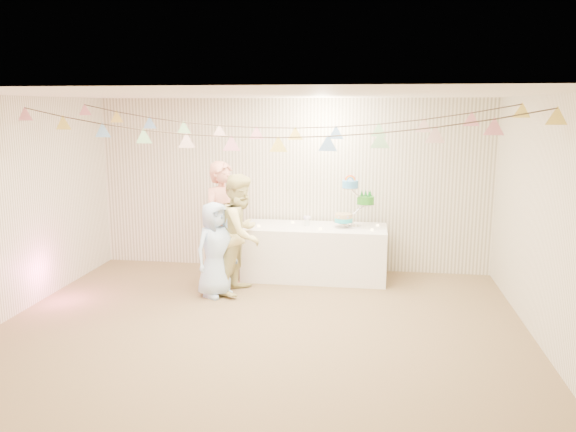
# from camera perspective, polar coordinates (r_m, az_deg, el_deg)

# --- Properties ---
(floor) EXTENTS (6.00, 6.00, 0.00)m
(floor) POSITION_cam_1_polar(r_m,az_deg,el_deg) (6.51, -2.83, -11.30)
(floor) COLOR brown
(floor) RESTS_ON ground
(ceiling) EXTENTS (6.00, 6.00, 0.00)m
(ceiling) POSITION_cam_1_polar(r_m,az_deg,el_deg) (6.02, -3.07, 12.25)
(ceiling) COLOR white
(ceiling) RESTS_ON ground
(back_wall) EXTENTS (6.00, 6.00, 0.00)m
(back_wall) POSITION_cam_1_polar(r_m,az_deg,el_deg) (8.57, 0.34, 3.18)
(back_wall) COLOR white
(back_wall) RESTS_ON ground
(front_wall) EXTENTS (6.00, 6.00, 0.00)m
(front_wall) POSITION_cam_1_polar(r_m,az_deg,el_deg) (3.79, -10.43, -7.16)
(front_wall) COLOR white
(front_wall) RESTS_ON ground
(left_wall) EXTENTS (5.00, 5.00, 0.00)m
(left_wall) POSITION_cam_1_polar(r_m,az_deg,el_deg) (7.33, -26.60, 0.67)
(left_wall) COLOR white
(left_wall) RESTS_ON ground
(right_wall) EXTENTS (5.00, 5.00, 0.00)m
(right_wall) POSITION_cam_1_polar(r_m,az_deg,el_deg) (6.28, 24.98, -0.75)
(right_wall) COLOR white
(right_wall) RESTS_ON ground
(table) EXTENTS (2.06, 0.82, 0.77)m
(table) POSITION_cam_1_polar(r_m,az_deg,el_deg) (8.21, 2.73, -3.68)
(table) COLOR white
(table) RESTS_ON floor
(cake_stand) EXTENTS (0.62, 0.37, 0.70)m
(cake_stand) POSITION_cam_1_polar(r_m,az_deg,el_deg) (8.08, 6.69, 1.18)
(cake_stand) COLOR silver
(cake_stand) RESTS_ON table
(cake_bottom) EXTENTS (0.31, 0.31, 0.15)m
(cake_bottom) POSITION_cam_1_polar(r_m,az_deg,el_deg) (8.07, 5.57, -0.70)
(cake_bottom) COLOR #2AC0C8
(cake_bottom) RESTS_ON cake_stand
(cake_middle) EXTENTS (0.27, 0.27, 0.22)m
(cake_middle) POSITION_cam_1_polar(r_m,az_deg,el_deg) (8.16, 7.98, 1.30)
(cake_middle) COLOR #237C1B
(cake_middle) RESTS_ON cake_stand
(cake_top_tier) EXTENTS (0.25, 0.25, 0.19)m
(cake_top_tier) POSITION_cam_1_polar(r_m,az_deg,el_deg) (8.01, 6.30, 3.11)
(cake_top_tier) COLOR #4598DA
(cake_top_tier) RESTS_ON cake_stand
(platter) EXTENTS (0.33, 0.33, 0.02)m
(platter) POSITION_cam_1_polar(r_m,az_deg,el_deg) (8.15, -0.91, -1.10)
(platter) COLOR white
(platter) RESTS_ON table
(posy) EXTENTS (0.13, 0.13, 0.15)m
(posy) POSITION_cam_1_polar(r_m,az_deg,el_deg) (8.18, 1.93, -0.60)
(posy) COLOR white
(posy) RESTS_ON table
(person_adult_a) EXTENTS (0.73, 0.76, 1.75)m
(person_adult_a) POSITION_cam_1_polar(r_m,az_deg,el_deg) (7.81, -6.51, -0.84)
(person_adult_a) COLOR tan
(person_adult_a) RESTS_ON floor
(person_adult_b) EXTENTS (0.74, 0.88, 1.61)m
(person_adult_b) POSITION_cam_1_polar(r_m,az_deg,el_deg) (7.53, -4.80, -1.80)
(person_adult_b) COLOR #E2D58B
(person_adult_b) RESTS_ON floor
(person_child) EXTENTS (0.68, 0.74, 1.27)m
(person_child) POSITION_cam_1_polar(r_m,az_deg,el_deg) (7.43, -7.41, -3.38)
(person_child) COLOR #B4D6FF
(person_child) RESTS_ON floor
(bunting_back) EXTENTS (5.60, 1.10, 0.40)m
(bunting_back) POSITION_cam_1_polar(r_m,az_deg,el_deg) (7.10, -1.26, 10.06)
(bunting_back) COLOR pink
(bunting_back) RESTS_ON ceiling
(bunting_front) EXTENTS (5.60, 0.90, 0.36)m
(bunting_front) POSITION_cam_1_polar(r_m,az_deg,el_deg) (5.83, -3.43, 9.53)
(bunting_front) COLOR #72A5E5
(bunting_front) RESTS_ON ceiling
(tealight_0) EXTENTS (0.04, 0.04, 0.03)m
(tealight_0) POSITION_cam_1_polar(r_m,az_deg,el_deg) (8.09, -3.00, -1.00)
(tealight_0) COLOR #FFD88C
(tealight_0) RESTS_ON table
(tealight_1) EXTENTS (0.04, 0.04, 0.03)m
(tealight_1) POSITION_cam_1_polar(r_m,az_deg,el_deg) (8.34, 0.48, -0.62)
(tealight_1) COLOR #FFD88C
(tealight_1) RESTS_ON table
(tealight_2) EXTENTS (0.04, 0.04, 0.03)m
(tealight_2) POSITION_cam_1_polar(r_m,az_deg,el_deg) (7.90, 3.31, -1.30)
(tealight_2) COLOR #FFD88C
(tealight_2) RESTS_ON table
(tealight_3) EXTENTS (0.04, 0.04, 0.03)m
(tealight_3) POSITION_cam_1_polar(r_m,az_deg,el_deg) (8.31, 5.30, -0.71)
(tealight_3) COLOR #FFD88C
(tealight_3) RESTS_ON table
(tealight_4) EXTENTS (0.04, 0.04, 0.03)m
(tealight_4) POSITION_cam_1_polar(r_m,az_deg,el_deg) (7.91, 8.54, -1.39)
(tealight_4) COLOR #FFD88C
(tealight_4) RESTS_ON table
(tealight_5) EXTENTS (0.04, 0.04, 0.03)m
(tealight_5) POSITION_cam_1_polar(r_m,az_deg,el_deg) (8.23, 9.10, -0.92)
(tealight_5) COLOR #FFD88C
(tealight_5) RESTS_ON table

